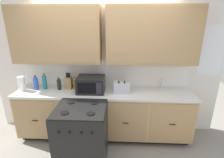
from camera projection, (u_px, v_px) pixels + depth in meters
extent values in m
plane|color=gray|center=(103.00, 146.00, 3.11)|extent=(8.00, 8.00, 0.00)
cube|color=white|center=(105.00, 69.00, 3.29)|extent=(4.35, 0.05, 2.51)
cube|color=white|center=(105.00, 76.00, 3.30)|extent=(3.15, 0.01, 0.40)
cube|color=tan|center=(56.00, 35.00, 2.93)|extent=(1.53, 0.34, 0.95)
cube|color=#A58052|center=(52.00, 36.00, 2.76)|extent=(1.49, 0.01, 0.89)
cube|color=tan|center=(152.00, 35.00, 2.85)|extent=(1.53, 0.34, 0.95)
cube|color=#A58052|center=(154.00, 36.00, 2.69)|extent=(1.49, 0.01, 0.89)
cube|color=white|center=(213.00, 51.00, 3.05)|extent=(0.44, 0.01, 0.90)
cube|color=black|center=(105.00, 132.00, 3.41)|extent=(3.09, 0.48, 0.10)
cube|color=tan|center=(104.00, 113.00, 3.23)|extent=(3.15, 0.60, 0.80)
cube|color=#A88354|center=(35.00, 120.00, 3.00)|extent=(0.72, 0.01, 0.73)
cube|color=black|center=(35.00, 121.00, 2.99)|extent=(0.10, 0.01, 0.01)
cube|color=#A88354|center=(80.00, 121.00, 2.96)|extent=(0.72, 0.01, 0.73)
cube|color=black|center=(80.00, 122.00, 2.95)|extent=(0.10, 0.01, 0.01)
cube|color=#A88354|center=(125.00, 123.00, 2.92)|extent=(0.72, 0.01, 0.73)
cube|color=black|center=(125.00, 123.00, 2.91)|extent=(0.10, 0.01, 0.01)
cube|color=#A88354|center=(172.00, 124.00, 2.89)|extent=(0.72, 0.01, 0.73)
cube|color=black|center=(172.00, 125.00, 2.88)|extent=(0.10, 0.01, 0.01)
cube|color=silver|center=(104.00, 92.00, 3.09)|extent=(3.18, 0.63, 0.04)
cube|color=#A8AAAF|center=(163.00, 93.00, 3.07)|extent=(0.56, 0.38, 0.02)
cube|color=black|center=(82.00, 135.00, 2.66)|extent=(0.76, 0.66, 0.92)
cube|color=black|center=(80.00, 108.00, 2.51)|extent=(0.74, 0.65, 0.02)
cylinder|color=black|center=(65.00, 113.00, 2.36)|extent=(0.12, 0.12, 0.01)
cylinder|color=black|center=(91.00, 114.00, 2.34)|extent=(0.12, 0.12, 0.01)
cylinder|color=black|center=(71.00, 102.00, 2.66)|extent=(0.12, 0.12, 0.01)
cylinder|color=black|center=(94.00, 103.00, 2.65)|extent=(0.12, 0.12, 0.01)
cylinder|color=black|center=(59.00, 133.00, 2.25)|extent=(0.03, 0.02, 0.03)
cylinder|color=black|center=(69.00, 133.00, 2.25)|extent=(0.03, 0.02, 0.03)
cylinder|color=black|center=(81.00, 133.00, 2.24)|extent=(0.03, 0.02, 0.03)
cylinder|color=black|center=(92.00, 134.00, 2.23)|extent=(0.03, 0.02, 0.03)
cube|color=black|center=(91.00, 84.00, 3.03)|extent=(0.48, 0.36, 0.28)
cube|color=black|center=(87.00, 88.00, 2.86)|extent=(0.31, 0.01, 0.19)
cube|color=#28282D|center=(99.00, 88.00, 2.85)|extent=(0.10, 0.01, 0.19)
cube|color=#B7B7BC|center=(122.00, 87.00, 3.02)|extent=(0.28, 0.18, 0.19)
cube|color=black|center=(119.00, 82.00, 3.00)|extent=(0.02, 0.13, 0.01)
cube|color=black|center=(125.00, 82.00, 2.99)|extent=(0.02, 0.13, 0.01)
cube|color=#9C794E|center=(69.00, 83.00, 3.19)|extent=(0.11, 0.14, 0.22)
cylinder|color=black|center=(66.00, 75.00, 3.13)|extent=(0.02, 0.02, 0.09)
cylinder|color=black|center=(68.00, 75.00, 3.13)|extent=(0.02, 0.02, 0.09)
cylinder|color=black|center=(69.00, 75.00, 3.13)|extent=(0.02, 0.02, 0.09)
cylinder|color=black|center=(70.00, 75.00, 3.13)|extent=(0.02, 0.02, 0.09)
cylinder|color=#B2B5BA|center=(161.00, 83.00, 3.20)|extent=(0.02, 0.02, 0.20)
cylinder|color=white|center=(22.00, 84.00, 3.10)|extent=(0.12, 0.12, 0.26)
cylinder|color=blue|center=(36.00, 84.00, 3.16)|extent=(0.08, 0.08, 0.21)
cone|color=blue|center=(35.00, 77.00, 3.11)|extent=(0.07, 0.07, 0.05)
cylinder|color=black|center=(35.00, 76.00, 3.11)|extent=(0.03, 0.03, 0.02)
cylinder|color=black|center=(59.00, 85.00, 3.15)|extent=(0.07, 0.07, 0.19)
cone|color=black|center=(58.00, 79.00, 3.11)|extent=(0.06, 0.06, 0.05)
cylinder|color=black|center=(58.00, 78.00, 3.10)|extent=(0.03, 0.03, 0.02)
cylinder|color=#9E6619|center=(75.00, 84.00, 3.16)|extent=(0.06, 0.06, 0.19)
cone|color=#9E6619|center=(75.00, 79.00, 3.12)|extent=(0.06, 0.06, 0.05)
cylinder|color=black|center=(75.00, 78.00, 3.11)|extent=(0.02, 0.02, 0.02)
cylinder|color=#1E707A|center=(45.00, 83.00, 3.17)|extent=(0.08, 0.08, 0.24)
cone|color=#1E707A|center=(44.00, 75.00, 3.12)|extent=(0.07, 0.07, 0.06)
cylinder|color=black|center=(44.00, 74.00, 3.11)|extent=(0.03, 0.03, 0.02)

